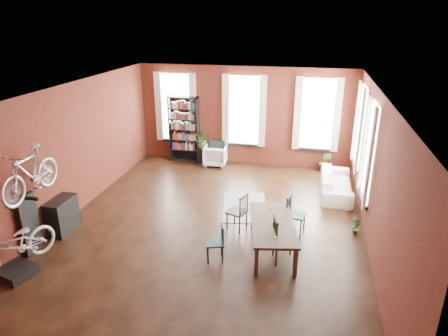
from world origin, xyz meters
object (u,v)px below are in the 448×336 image
(dining_table, at_px, (272,237))
(bike_trainer, at_px, (16,272))
(dining_chair_b, at_px, (237,212))
(dining_chair_a, at_px, (215,242))
(dining_chair_c, at_px, (284,240))
(white_armchair, at_px, (215,155))
(bicycle_floor, at_px, (9,227))
(dining_chair_d, at_px, (296,215))
(plant_stand, at_px, (202,155))
(bookshelf, at_px, (184,129))
(console_table, at_px, (62,215))
(cream_sofa, at_px, (337,180))

(dining_table, relative_size, bike_trainer, 3.27)
(dining_table, xyz_separation_m, bike_trainer, (-4.68, -1.95, -0.24))
(dining_chair_b, xyz_separation_m, bike_trainer, (-3.79, -2.70, -0.36))
(dining_chair_a, distance_m, dining_chair_b, 1.35)
(dining_chair_c, xyz_separation_m, bike_trainer, (-4.95, -1.62, -0.40))
(dining_table, height_order, white_armchair, white_armchair)
(bicycle_floor, bearing_deg, dining_chair_d, 47.16)
(plant_stand, bearing_deg, bookshelf, 174.42)
(dining_table, height_order, dining_chair_c, dining_chair_c)
(dining_table, relative_size, console_table, 2.42)
(dining_table, distance_m, dining_chair_d, 0.99)
(dining_chair_b, relative_size, cream_sofa, 0.43)
(dining_chair_b, bearing_deg, bookshelf, -128.28)
(dining_table, distance_m, dining_chair_b, 1.17)
(dining_chair_b, height_order, plant_stand, dining_chair_b)
(dining_chair_b, relative_size, plant_stand, 1.69)
(dining_chair_d, distance_m, console_table, 5.34)
(dining_table, distance_m, white_armchair, 5.32)
(dining_chair_a, bearing_deg, plant_stand, -179.75)
(dining_chair_c, bearing_deg, dining_chair_a, 85.66)
(dining_chair_d, bearing_deg, plant_stand, 51.09)
(cream_sofa, bearing_deg, dining_table, 156.18)
(bike_trainer, distance_m, console_table, 1.76)
(bookshelf, bearing_deg, plant_stand, -5.58)
(cream_sofa, bearing_deg, console_table, 119.33)
(dining_chair_d, distance_m, bicycle_floor, 5.84)
(cream_sofa, height_order, plant_stand, cream_sofa)
(bookshelf, relative_size, plant_stand, 4.21)
(dining_chair_c, xyz_separation_m, dining_chair_d, (0.17, 1.19, -0.04))
(dining_table, bearing_deg, console_table, 171.56)
(bike_trainer, xyz_separation_m, console_table, (-0.10, 1.73, 0.31))
(dining_table, relative_size, dining_chair_b, 2.19)
(dining_chair_a, xyz_separation_m, white_armchair, (-1.29, 5.35, -0.03))
(dining_chair_b, bearing_deg, bike_trainer, -34.54)
(dining_chair_d, distance_m, bookshelf, 5.74)
(dining_chair_b, xyz_separation_m, dining_chair_d, (1.34, 0.12, 0.00))
(dining_chair_a, bearing_deg, bicycle_floor, -87.34)
(dining_chair_b, relative_size, bike_trainer, 1.49)
(bookshelf, xyz_separation_m, console_table, (-1.28, -5.20, -0.70))
(dining_table, height_order, console_table, console_table)
(cream_sofa, distance_m, console_table, 7.15)
(dining_chair_b, distance_m, bike_trainer, 4.66)
(dining_chair_d, relative_size, white_armchair, 1.22)
(dining_chair_d, distance_m, plant_stand, 5.26)
(dining_table, height_order, dining_chair_a, dining_chair_a)
(bookshelf, distance_m, cream_sofa, 5.28)
(dining_chair_a, relative_size, dining_chair_d, 0.89)
(cream_sofa, distance_m, bicycle_floor, 8.04)
(dining_table, xyz_separation_m, cream_sofa, (1.45, 3.28, 0.08))
(dining_chair_c, relative_size, cream_sofa, 0.46)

